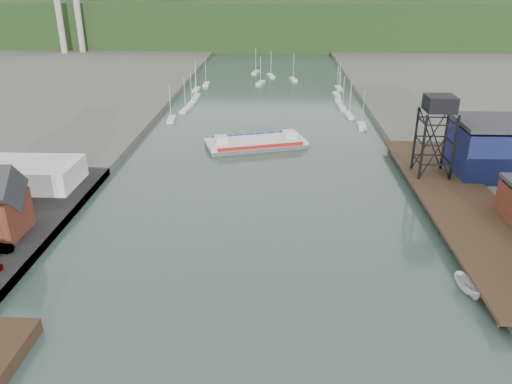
{
  "coord_description": "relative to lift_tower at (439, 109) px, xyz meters",
  "views": [
    {
      "loc": [
        3.69,
        -38.25,
        39.12
      ],
      "look_at": [
        0.16,
        42.74,
        4.0
      ],
      "focal_mm": 35.0,
      "sensor_mm": 36.0,
      "label": 1
    }
  ],
  "objects": [
    {
      "name": "marina_sailboats",
      "position": [
        -34.92,
        80.46,
        -15.3
      ],
      "size": [
        57.71,
        92.65,
        0.9
      ],
      "color": "silver",
      "rests_on": "ground"
    },
    {
      "name": "distant_hills",
      "position": [
        -38.98,
        243.35,
        -5.27
      ],
      "size": [
        500.0,
        120.0,
        80.0
      ],
      "color": "black",
      "rests_on": "ground"
    },
    {
      "name": "east_pier",
      "position": [
        2.0,
        -13.0,
        -13.75
      ],
      "size": [
        14.0,
        70.0,
        2.45
      ],
      "color": "#2D2213",
      "rests_on": "ground"
    },
    {
      "name": "chain_ferry",
      "position": [
        -36.47,
        22.39,
        -14.64
      ],
      "size": [
        26.09,
        16.48,
        3.5
      ],
      "rotation": [
        0.0,
        0.0,
        0.3
      ],
      "color": "#535355",
      "rests_on": "ground"
    },
    {
      "name": "lift_tower",
      "position": [
        0.0,
        0.0,
        0.0
      ],
      "size": [
        6.5,
        6.5,
        16.0
      ],
      "color": "black",
      "rests_on": "east_pier"
    },
    {
      "name": "white_shed",
      "position": [
        -79.0,
        -8.0,
        -11.8
      ],
      "size": [
        18.0,
        12.0,
        4.5
      ],
      "primitive_type": "cube",
      "color": "silver",
      "rests_on": "west_quay"
    },
    {
      "name": "motorboat",
      "position": [
        -5.45,
        -39.15,
        -14.55
      ],
      "size": [
        3.36,
        6.01,
        2.19
      ],
      "primitive_type": "imported",
      "rotation": [
        0.0,
        0.0,
        0.23
      ],
      "color": "silver",
      "rests_on": "ground"
    },
    {
      "name": "blue_shed",
      "position": [
        15.0,
        2.0,
        -8.59
      ],
      "size": [
        20.5,
        14.5,
        11.3
      ],
      "color": "#0C1039",
      "rests_on": "east_land"
    }
  ]
}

